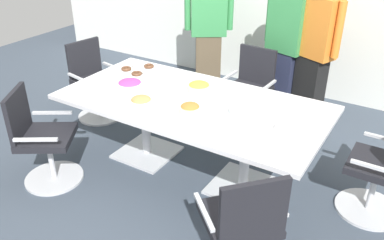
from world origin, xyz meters
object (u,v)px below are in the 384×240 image
at_px(office_chair_0, 241,230).
at_px(napkin_pile, 289,126).
at_px(person_standing_2, 314,50).
at_px(snack_bowl_cookies, 141,102).
at_px(conference_table, 192,113).
at_px(office_chair_3, 95,84).
at_px(donut_platter, 139,70).
at_px(person_standing_1, 286,45).
at_px(office_chair_2, 249,94).
at_px(snack_bowl_candy_mix, 130,84).
at_px(plate_stack, 243,111).
at_px(person_standing_0, 209,29).
at_px(office_chair_4, 42,142).
at_px(snack_bowl_pretzels, 190,109).
at_px(snack_bowl_chips_yellow, 199,87).
at_px(office_chair_1, 384,173).

bearing_deg(office_chair_0, napkin_pile, 44.37).
height_order(person_standing_2, snack_bowl_cookies, person_standing_2).
bearing_deg(napkin_pile, person_standing_2, 100.46).
height_order(conference_table, office_chair_3, office_chair_3).
distance_m(conference_table, donut_platter, 0.91).
bearing_deg(office_chair_3, person_standing_1, 133.82).
relative_size(person_standing_1, snack_bowl_cookies, 8.52).
distance_m(person_standing_2, donut_platter, 1.93).
height_order(office_chair_2, snack_bowl_candy_mix, office_chair_2).
xyz_separation_m(office_chair_3, plate_stack, (2.10, -0.37, 0.37)).
distance_m(person_standing_0, person_standing_1, 1.03).
distance_m(office_chair_4, snack_bowl_cookies, 1.00).
height_order(donut_platter, napkin_pile, napkin_pile).
distance_m(office_chair_4, plate_stack, 1.83).
relative_size(conference_table, snack_bowl_candy_mix, 9.83).
height_order(person_standing_1, snack_bowl_candy_mix, person_standing_1).
height_order(person_standing_2, snack_bowl_candy_mix, person_standing_2).
bearing_deg(conference_table, person_standing_2, 68.18).
bearing_deg(office_chair_4, napkin_pile, 79.01).
xyz_separation_m(snack_bowl_pretzels, plate_stack, (0.38, 0.23, -0.02)).
bearing_deg(donut_platter, office_chair_2, 40.54).
bearing_deg(office_chair_0, office_chair_4, 130.66).
bearing_deg(snack_bowl_chips_yellow, office_chair_4, -134.14).
relative_size(snack_bowl_pretzels, plate_stack, 0.77).
distance_m(conference_table, snack_bowl_cookies, 0.49).
height_order(office_chair_0, office_chair_3, same).
height_order(person_standing_1, person_standing_2, person_standing_2).
xyz_separation_m(office_chair_3, snack_bowl_pretzels, (1.72, -0.61, 0.39)).
xyz_separation_m(office_chair_1, office_chair_3, (-3.24, 0.10, 0.00)).
height_order(office_chair_1, office_chair_2, same).
bearing_deg(office_chair_4, snack_bowl_pretzels, 84.81).
relative_size(office_chair_1, snack_bowl_chips_yellow, 4.22).
xyz_separation_m(office_chair_4, snack_bowl_candy_mix, (0.43, 0.76, 0.39)).
height_order(plate_stack, napkin_pile, napkin_pile).
distance_m(office_chair_2, snack_bowl_cookies, 1.55).
bearing_deg(snack_bowl_pretzels, person_standing_1, 85.05).
bearing_deg(person_standing_0, office_chair_1, 117.92).
bearing_deg(person_standing_0, person_standing_1, 146.31).
height_order(office_chair_2, snack_bowl_chips_yellow, office_chair_2).
bearing_deg(snack_bowl_chips_yellow, snack_bowl_cookies, -115.09).
relative_size(snack_bowl_chips_yellow, snack_bowl_candy_mix, 0.88).
bearing_deg(person_standing_0, snack_bowl_cookies, 69.97).
bearing_deg(person_standing_2, person_standing_0, 20.77).
xyz_separation_m(snack_bowl_candy_mix, snack_bowl_cookies, (0.34, -0.26, 0.01)).
height_order(snack_bowl_cookies, donut_platter, snack_bowl_cookies).
relative_size(office_chair_2, donut_platter, 2.52).
bearing_deg(snack_bowl_cookies, snack_bowl_pretzels, 15.05).
bearing_deg(office_chair_2, person_standing_1, -108.57).
distance_m(donut_platter, plate_stack, 1.38).
relative_size(conference_table, donut_platter, 6.65).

